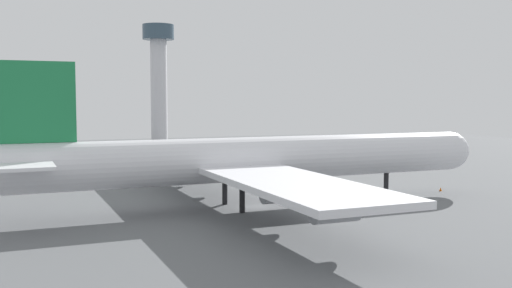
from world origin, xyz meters
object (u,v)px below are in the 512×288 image
object	(u,v)px
baggage_tug	(203,168)
control_tower	(159,71)
cargo_airplane	(252,160)
safety_cone_nose	(441,189)
maintenance_van	(239,161)

from	to	relation	value
baggage_tug	control_tower	world-z (taller)	control_tower
control_tower	cargo_airplane	bearing A→B (deg)	-98.02
cargo_airplane	safety_cone_nose	xyz separation A→B (m)	(31.82, 0.83, -5.89)
cargo_airplane	control_tower	world-z (taller)	control_tower
maintenance_van	control_tower	xyz separation A→B (m)	(1.44, 76.03, 22.28)
cargo_airplane	baggage_tug	size ratio (longest dim) A/B	16.39
safety_cone_nose	control_tower	bearing A→B (deg)	97.15
maintenance_van	control_tower	world-z (taller)	control_tower
cargo_airplane	control_tower	size ratio (longest dim) A/B	1.80
cargo_airplane	control_tower	xyz separation A→B (m)	(16.89, 119.85, 17.22)
cargo_airplane	maintenance_van	xyz separation A→B (m)	(15.44, 43.82, -5.06)
cargo_airplane	maintenance_van	world-z (taller)	cargo_airplane
maintenance_van	safety_cone_nose	bearing A→B (deg)	-69.15
baggage_tug	safety_cone_nose	distance (m)	43.78
maintenance_van	control_tower	bearing A→B (deg)	88.91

